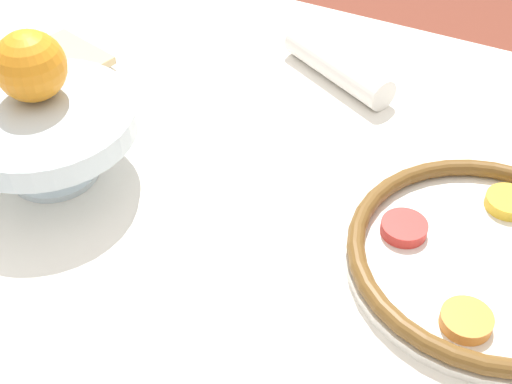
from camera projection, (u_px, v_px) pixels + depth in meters
dining_table at (242, 375)px, 1.11m from camera, size 1.53×0.98×0.75m
seder_plate at (488, 258)px, 0.77m from camera, size 0.31×0.31×0.03m
fruit_stand at (43, 124)px, 0.84m from camera, size 0.22×0.22×0.10m
orange_fruit at (30, 66)px, 0.82m from camera, size 0.08×0.08×0.08m
bread_plate at (57, 65)px, 1.06m from camera, size 0.15×0.15×0.02m
napkin_roll at (338, 66)px, 1.03m from camera, size 0.19×0.13×0.05m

